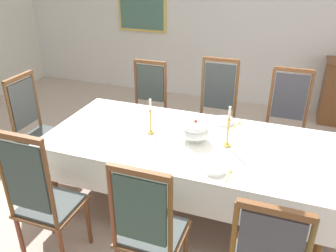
% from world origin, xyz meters
% --- Properties ---
extents(ground, '(7.75, 5.63, 0.04)m').
position_xyz_m(ground, '(0.00, 0.00, -0.02)').
color(ground, '#B7A395').
extents(dining_table, '(2.48, 1.14, 0.74)m').
position_xyz_m(dining_table, '(0.00, -0.06, 0.67)').
color(dining_table, brown).
rests_on(dining_table, ground).
extents(tablecloth, '(2.50, 1.16, 0.32)m').
position_xyz_m(tablecloth, '(0.00, -0.06, 0.67)').
color(tablecloth, white).
rests_on(tablecloth, dining_table).
extents(chair_south_a, '(0.44, 0.42, 1.20)m').
position_xyz_m(chair_south_a, '(-0.81, -1.04, 0.60)').
color(chair_south_a, brown).
rests_on(chair_south_a, ground).
extents(chair_north_a, '(0.44, 0.42, 1.09)m').
position_xyz_m(chair_north_a, '(-0.81, 0.92, 0.56)').
color(chair_north_a, brown).
rests_on(chair_north_a, ground).
extents(chair_south_b, '(0.44, 0.42, 1.12)m').
position_xyz_m(chair_south_b, '(0.04, -1.04, 0.57)').
color(chair_south_b, brown).
rests_on(chair_south_b, ground).
extents(chair_north_b, '(0.44, 0.42, 1.20)m').
position_xyz_m(chair_north_b, '(0.04, 0.92, 0.60)').
color(chair_north_b, brown).
rests_on(chair_north_b, ground).
extents(chair_north_c, '(0.44, 0.42, 1.17)m').
position_xyz_m(chair_north_c, '(0.80, 0.92, 0.59)').
color(chair_north_c, brown).
rests_on(chair_north_c, ground).
extents(chair_head_west, '(0.42, 0.44, 1.14)m').
position_xyz_m(chair_head_west, '(-1.65, -0.06, 0.58)').
color(chair_head_west, brown).
rests_on(chair_head_west, ground).
extents(soup_tureen, '(0.24, 0.24, 0.20)m').
position_xyz_m(soup_tureen, '(0.07, -0.06, 0.84)').
color(soup_tureen, white).
rests_on(soup_tureen, tablecloth).
extents(candlestick_west, '(0.07, 0.07, 0.33)m').
position_xyz_m(candlestick_west, '(-0.35, -0.06, 0.88)').
color(candlestick_west, gold).
rests_on(candlestick_west, tablecloth).
extents(candlestick_east, '(0.07, 0.07, 0.36)m').
position_xyz_m(candlestick_east, '(0.35, -0.06, 0.90)').
color(candlestick_east, gold).
rests_on(candlestick_east, tablecloth).
extents(bowl_near_left, '(0.15, 0.15, 0.03)m').
position_xyz_m(bowl_near_left, '(0.34, -0.49, 0.77)').
color(bowl_near_left, white).
rests_on(bowl_near_left, tablecloth).
extents(bowl_near_right, '(0.19, 0.19, 0.04)m').
position_xyz_m(bowl_near_right, '(0.24, 0.38, 0.77)').
color(bowl_near_right, white).
rests_on(bowl_near_right, tablecloth).
extents(spoon_primary, '(0.03, 0.18, 0.01)m').
position_xyz_m(spoon_primary, '(0.45, -0.46, 0.75)').
color(spoon_primary, gold).
rests_on(spoon_primary, tablecloth).
extents(spoon_secondary, '(0.06, 0.17, 0.01)m').
position_xyz_m(spoon_secondary, '(0.37, 0.40, 0.75)').
color(spoon_secondary, gold).
rests_on(spoon_secondary, tablecloth).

